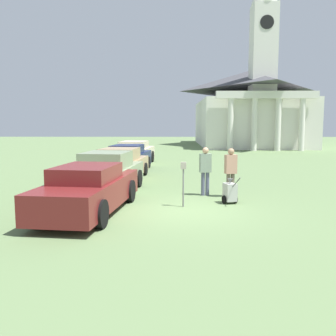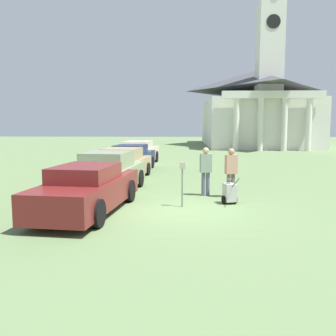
{
  "view_description": "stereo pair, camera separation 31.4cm",
  "coord_description": "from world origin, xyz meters",
  "px_view_note": "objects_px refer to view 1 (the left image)",
  "views": [
    {
      "loc": [
        -0.22,
        -11.38,
        2.73
      ],
      "look_at": [
        -0.42,
        1.95,
        1.1
      ],
      "focal_mm": 40.0,
      "sensor_mm": 36.0,
      "label": 1
    },
    {
      "loc": [
        0.09,
        -11.37,
        2.73
      ],
      "look_at": [
        -0.42,
        1.95,
        1.1
      ],
      "focal_mm": 40.0,
      "sensor_mm": 36.0,
      "label": 2
    }
  ],
  "objects_px": {
    "person_supervisor": "(231,169)",
    "church": "(248,106)",
    "parked_car_navy": "(128,159)",
    "parking_meter": "(183,176)",
    "parked_car_cream": "(135,153)",
    "person_worker": "(205,168)",
    "parked_car_sage": "(108,174)",
    "parked_car_maroon": "(89,190)",
    "equipment_cart": "(230,192)",
    "parked_car_tan": "(120,165)"
  },
  "relations": [
    {
      "from": "parked_car_maroon",
      "to": "parked_car_tan",
      "type": "xyz_separation_m",
      "value": [
        -0.0,
        6.72,
        -0.01
      ]
    },
    {
      "from": "parking_meter",
      "to": "person_supervisor",
      "type": "relative_size",
      "value": 0.81
    },
    {
      "from": "parking_meter",
      "to": "church",
      "type": "relative_size",
      "value": 0.07
    },
    {
      "from": "parked_car_tan",
      "to": "church",
      "type": "xyz_separation_m",
      "value": [
        11.46,
        27.48,
        3.99
      ]
    },
    {
      "from": "parked_car_navy",
      "to": "parking_meter",
      "type": "distance_m",
      "value": 9.36
    },
    {
      "from": "parked_car_tan",
      "to": "parked_car_sage",
      "type": "bearing_deg",
      "value": -83.24
    },
    {
      "from": "parked_car_sage",
      "to": "parked_car_tan",
      "type": "height_order",
      "value": "parked_car_sage"
    },
    {
      "from": "church",
      "to": "parked_car_maroon",
      "type": "bearing_deg",
      "value": -108.52
    },
    {
      "from": "parked_car_maroon",
      "to": "church",
      "type": "xyz_separation_m",
      "value": [
        11.46,
        34.2,
        3.98
      ]
    },
    {
      "from": "parking_meter",
      "to": "church",
      "type": "bearing_deg",
      "value": 75.58
    },
    {
      "from": "parked_car_maroon",
      "to": "parked_car_sage",
      "type": "bearing_deg",
      "value": 96.76
    },
    {
      "from": "parked_car_cream",
      "to": "church",
      "type": "bearing_deg",
      "value": 68.11
    },
    {
      "from": "parked_car_navy",
      "to": "church",
      "type": "xyz_separation_m",
      "value": [
        11.46,
        24.47,
        3.98
      ]
    },
    {
      "from": "church",
      "to": "equipment_cart",
      "type": "bearing_deg",
      "value": -102.02
    },
    {
      "from": "equipment_cart",
      "to": "church",
      "type": "height_order",
      "value": "church"
    },
    {
      "from": "parked_car_sage",
      "to": "parked_car_navy",
      "type": "relative_size",
      "value": 0.93
    },
    {
      "from": "equipment_cart",
      "to": "parking_meter",
      "type": "bearing_deg",
      "value": -177.34
    },
    {
      "from": "parked_car_tan",
      "to": "equipment_cart",
      "type": "height_order",
      "value": "parked_car_tan"
    },
    {
      "from": "parked_car_cream",
      "to": "church",
      "type": "distance_m",
      "value": 24.22
    },
    {
      "from": "parked_car_sage",
      "to": "parking_meter",
      "type": "xyz_separation_m",
      "value": [
        2.87,
        -2.39,
        0.27
      ]
    },
    {
      "from": "parked_car_sage",
      "to": "church",
      "type": "xyz_separation_m",
      "value": [
        11.46,
        30.99,
        3.94
      ]
    },
    {
      "from": "person_supervisor",
      "to": "church",
      "type": "bearing_deg",
      "value": -116.96
    },
    {
      "from": "parking_meter",
      "to": "equipment_cart",
      "type": "bearing_deg",
      "value": 18.88
    },
    {
      "from": "parked_car_navy",
      "to": "parking_meter",
      "type": "relative_size",
      "value": 3.53
    },
    {
      "from": "parked_car_sage",
      "to": "equipment_cart",
      "type": "xyz_separation_m",
      "value": [
        4.47,
        -1.84,
        -0.35
      ]
    },
    {
      "from": "person_worker",
      "to": "person_supervisor",
      "type": "relative_size",
      "value": 1.01
    },
    {
      "from": "parking_meter",
      "to": "parked_car_sage",
      "type": "bearing_deg",
      "value": 140.25
    },
    {
      "from": "parked_car_navy",
      "to": "person_supervisor",
      "type": "height_order",
      "value": "person_supervisor"
    },
    {
      "from": "person_supervisor",
      "to": "parked_car_sage",
      "type": "bearing_deg",
      "value": -24.16
    },
    {
      "from": "parked_car_navy",
      "to": "parked_car_cream",
      "type": "relative_size",
      "value": 0.99
    },
    {
      "from": "person_supervisor",
      "to": "equipment_cart",
      "type": "bearing_deg",
      "value": 65.86
    },
    {
      "from": "parked_car_cream",
      "to": "church",
      "type": "height_order",
      "value": "church"
    },
    {
      "from": "parked_car_cream",
      "to": "equipment_cart",
      "type": "height_order",
      "value": "parked_car_cream"
    },
    {
      "from": "parked_car_sage",
      "to": "parking_meter",
      "type": "distance_m",
      "value": 3.75
    },
    {
      "from": "parked_car_cream",
      "to": "person_worker",
      "type": "relative_size",
      "value": 2.87
    },
    {
      "from": "parked_car_sage",
      "to": "person_worker",
      "type": "xyz_separation_m",
      "value": [
        3.74,
        -0.46,
        0.3
      ]
    },
    {
      "from": "parked_car_sage",
      "to": "parked_car_maroon",
      "type": "bearing_deg",
      "value": -83.24
    },
    {
      "from": "parked_car_cream",
      "to": "parking_meter",
      "type": "bearing_deg",
      "value": -70.21
    },
    {
      "from": "parked_car_sage",
      "to": "parked_car_tan",
      "type": "xyz_separation_m",
      "value": [
        0.0,
        3.51,
        -0.05
      ]
    },
    {
      "from": "parked_car_maroon",
      "to": "parked_car_navy",
      "type": "bearing_deg",
      "value": 96.76
    },
    {
      "from": "parked_car_tan",
      "to": "equipment_cart",
      "type": "relative_size",
      "value": 4.88
    },
    {
      "from": "parking_meter",
      "to": "person_worker",
      "type": "bearing_deg",
      "value": 65.7
    },
    {
      "from": "parked_car_maroon",
      "to": "equipment_cart",
      "type": "relative_size",
      "value": 5.46
    },
    {
      "from": "parked_car_navy",
      "to": "person_worker",
      "type": "xyz_separation_m",
      "value": [
        3.74,
        -6.98,
        0.34
      ]
    },
    {
      "from": "parked_car_tan",
      "to": "person_supervisor",
      "type": "xyz_separation_m",
      "value": [
        4.64,
        -4.27,
        0.34
      ]
    },
    {
      "from": "person_worker",
      "to": "parked_car_sage",
      "type": "bearing_deg",
      "value": -15.67
    },
    {
      "from": "parked_car_maroon",
      "to": "church",
      "type": "height_order",
      "value": "church"
    },
    {
      "from": "parked_car_maroon",
      "to": "equipment_cart",
      "type": "xyz_separation_m",
      "value": [
        4.47,
        1.37,
        -0.32
      ]
    },
    {
      "from": "person_worker",
      "to": "parking_meter",
      "type": "bearing_deg",
      "value": 57.06
    },
    {
      "from": "parked_car_navy",
      "to": "equipment_cart",
      "type": "distance_m",
      "value": 9.48
    }
  ]
}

